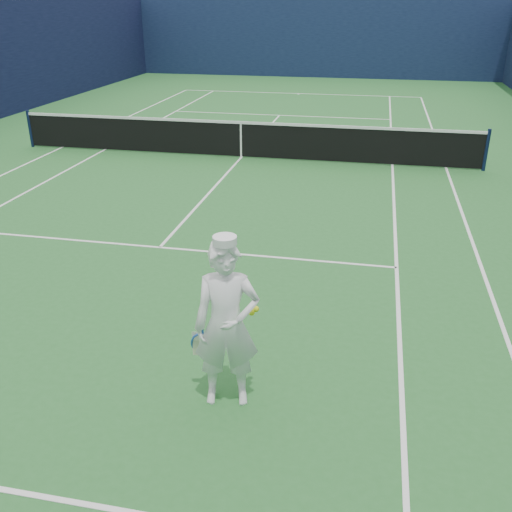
{
  "coord_description": "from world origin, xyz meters",
  "views": [
    {
      "loc": [
        3.56,
        -15.15,
        4.05
      ],
      "look_at": [
        2.23,
        -8.72,
        1.07
      ],
      "focal_mm": 40.0,
      "sensor_mm": 36.0,
      "label": 1
    }
  ],
  "objects": [
    {
      "name": "ground",
      "position": [
        0.0,
        0.0,
        0.0
      ],
      "size": [
        80.0,
        80.0,
        0.0
      ],
      "primitive_type": "plane",
      "color": "#26662B",
      "rests_on": "ground"
    },
    {
      "name": "tennis_net",
      "position": [
        0.0,
        0.0,
        0.55
      ],
      "size": [
        12.88,
        0.09,
        1.07
      ],
      "color": "#141E4C",
      "rests_on": "ground"
    },
    {
      "name": "court_markings",
      "position": [
        0.0,
        0.0,
        0.0
      ],
      "size": [
        11.03,
        23.83,
        0.01
      ],
      "color": "white",
      "rests_on": "ground"
    },
    {
      "name": "windscreen_fence",
      "position": [
        0.0,
        0.0,
        2.0
      ],
      "size": [
        20.12,
        36.12,
        4.0
      ],
      "color": "#101B3C",
      "rests_on": "ground"
    },
    {
      "name": "tennis_player",
      "position": [
        2.23,
        -10.22,
        0.95
      ],
      "size": [
        0.86,
        0.59,
        1.95
      ],
      "rotation": [
        0.0,
        0.0,
        0.22
      ],
      "color": "white",
      "rests_on": "ground"
    }
  ]
}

